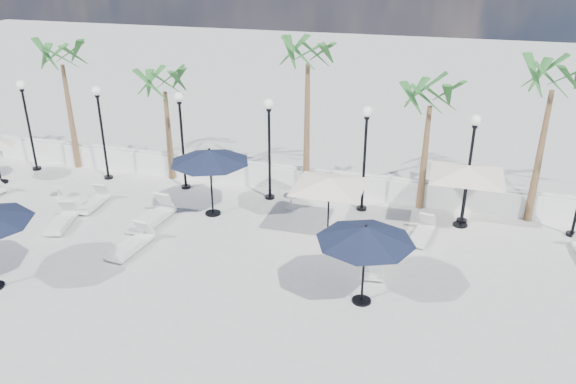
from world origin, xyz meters
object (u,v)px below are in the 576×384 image
(lounger_2, at_px, (93,202))
(lounger_4, at_px, (131,244))
(lounger_1, at_px, (62,221))
(parasol_cream_sq_b, at_px, (468,166))
(parasol_cream_sq_a, at_px, (329,178))
(lounger_5, at_px, (373,258))
(parasol_navy_right, at_px, (366,234))
(lounger_6, at_px, (422,233))
(parasol_navy_mid, at_px, (210,156))
(lounger_3, at_px, (152,217))

(lounger_2, relative_size, lounger_4, 0.90)
(lounger_1, xyz_separation_m, parasol_cream_sq_b, (13.01, 3.93, 1.96))
(parasol_cream_sq_a, bearing_deg, lounger_5, -42.01)
(lounger_1, xyz_separation_m, parasol_navy_right, (10.53, -1.47, 1.83))
(lounger_4, xyz_separation_m, lounger_6, (8.69, 3.39, -0.02))
(lounger_5, bearing_deg, lounger_1, 176.38)
(parasol_navy_mid, bearing_deg, lounger_5, -17.57)
(lounger_1, height_order, lounger_6, lounger_1)
(lounger_3, bearing_deg, parasol_cream_sq_b, 19.70)
(parasol_cream_sq_b, bearing_deg, lounger_1, -163.18)
(lounger_1, xyz_separation_m, lounger_4, (3.13, -0.79, 0.01))
(lounger_5, height_order, parasol_cream_sq_b, parasol_cream_sq_b)
(lounger_3, height_order, lounger_6, lounger_3)
(lounger_1, relative_size, parasol_cream_sq_a, 0.41)
(lounger_4, bearing_deg, lounger_1, 170.62)
(parasol_navy_mid, bearing_deg, parasol_cream_sq_a, -4.46)
(lounger_2, distance_m, parasol_cream_sq_a, 8.89)
(lounger_5, height_order, lounger_6, lounger_5)
(lounger_3, distance_m, parasol_navy_mid, 2.87)
(lounger_4, distance_m, parasol_cream_sq_a, 6.58)
(parasol_navy_mid, height_order, parasol_cream_sq_a, parasol_navy_mid)
(lounger_1, distance_m, parasol_navy_right, 10.79)
(lounger_3, distance_m, lounger_6, 9.10)
(lounger_2, distance_m, lounger_3, 2.81)
(parasol_cream_sq_b, bearing_deg, lounger_3, -164.16)
(parasol_navy_mid, height_order, parasol_cream_sq_b, parasol_navy_mid)
(lounger_2, bearing_deg, parasol_navy_mid, 5.17)
(parasol_navy_mid, distance_m, parasol_cream_sq_a, 4.29)
(lounger_5, bearing_deg, parasol_cream_sq_a, 131.85)
(lounger_1, relative_size, lounger_3, 0.84)
(lounger_2, bearing_deg, lounger_1, -97.87)
(lounger_1, distance_m, lounger_5, 10.55)
(lounger_5, bearing_deg, parasol_cream_sq_b, 48.41)
(parasol_navy_mid, xyz_separation_m, parasol_navy_right, (6.00, -3.84, -0.14))
(lounger_6, height_order, parasol_cream_sq_b, parasol_cream_sq_b)
(lounger_5, relative_size, parasol_navy_mid, 0.75)
(lounger_2, bearing_deg, lounger_5, -10.57)
(parasol_navy_mid, relative_size, parasol_cream_sq_b, 0.59)
(parasol_navy_right, bearing_deg, lounger_1, 172.06)
(lounger_6, bearing_deg, parasol_navy_right, -98.00)
(lounger_3, xyz_separation_m, lounger_5, (7.69, -0.59, -0.01))
(lounger_1, bearing_deg, parasol_cream_sq_a, -2.67)
(lounger_6, height_order, parasol_navy_right, parasol_navy_right)
(parasol_cream_sq_b, bearing_deg, parasol_navy_right, -114.71)
(lounger_4, height_order, parasol_navy_mid, parasol_navy_mid)
(lounger_4, xyz_separation_m, parasol_cream_sq_b, (9.88, 4.73, 1.94))
(lounger_3, xyz_separation_m, parasol_cream_sq_b, (10.16, 2.88, 1.91))
(lounger_3, relative_size, parasol_cream_sq_a, 0.49)
(lounger_1, xyz_separation_m, parasol_cream_sq_a, (8.80, 2.03, 1.79))
(parasol_cream_sq_a, height_order, parasol_cream_sq_b, parasol_cream_sq_b)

